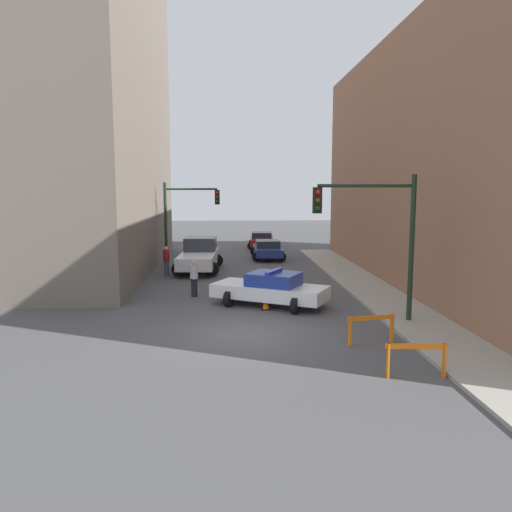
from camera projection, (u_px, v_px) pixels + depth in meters
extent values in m
plane|color=#4C4C4F|center=(247.00, 334.00, 16.64)|extent=(120.00, 120.00, 0.00)
cube|color=#9E998E|center=(428.00, 329.00, 17.00)|extent=(2.40, 44.00, 0.12)
cube|color=#6B6056|center=(25.00, 73.00, 28.26)|extent=(14.00, 20.00, 22.70)
cube|color=#93664C|center=(512.00, 161.00, 24.52)|extent=(12.00, 28.00, 12.37)
cylinder|color=black|center=(412.00, 248.00, 17.66)|extent=(0.18, 0.18, 5.20)
cylinder|color=black|center=(366.00, 186.00, 17.27)|extent=(3.40, 0.12, 0.12)
cube|color=black|center=(317.00, 200.00, 17.23)|extent=(0.30, 0.22, 0.90)
sphere|color=red|center=(318.00, 192.00, 17.05)|extent=(0.18, 0.18, 0.18)
sphere|color=#4C3D0C|center=(318.00, 200.00, 17.09)|extent=(0.18, 0.18, 0.18)
sphere|color=#0C4219|center=(318.00, 208.00, 17.12)|extent=(0.18, 0.18, 0.18)
cylinder|color=black|center=(166.00, 225.00, 30.81)|extent=(0.18, 0.18, 5.20)
cylinder|color=black|center=(191.00, 189.00, 30.61)|extent=(3.20, 0.12, 0.12)
cube|color=black|center=(217.00, 197.00, 30.77)|extent=(0.30, 0.22, 0.90)
sphere|color=red|center=(217.00, 193.00, 30.59)|extent=(0.18, 0.18, 0.18)
sphere|color=#4C3D0C|center=(217.00, 197.00, 30.63)|extent=(0.18, 0.18, 0.18)
sphere|color=#0C4219|center=(217.00, 202.00, 30.66)|extent=(0.18, 0.18, 0.18)
cube|color=white|center=(270.00, 291.00, 20.61)|extent=(5.02, 3.86, 0.55)
cube|color=navy|center=(274.00, 279.00, 20.46)|extent=(2.51, 2.37, 0.52)
cylinder|color=black|center=(229.00, 299.00, 20.49)|extent=(0.51, 0.69, 0.66)
cylinder|color=black|center=(247.00, 291.00, 22.02)|extent=(0.51, 0.69, 0.66)
cylinder|color=black|center=(295.00, 306.00, 19.28)|extent=(0.51, 0.69, 0.66)
cylinder|color=black|center=(310.00, 297.00, 20.81)|extent=(0.51, 0.69, 0.66)
cube|color=#2633BF|center=(274.00, 271.00, 20.42)|extent=(0.83, 1.31, 0.12)
cube|color=silver|center=(199.00, 259.00, 29.18)|extent=(2.30, 5.50, 0.70)
cube|color=#2D333D|center=(200.00, 244.00, 30.15)|extent=(1.93, 1.83, 0.80)
cylinder|color=black|center=(187.00, 261.00, 30.88)|extent=(0.81, 0.30, 0.80)
cylinder|color=black|center=(217.00, 261.00, 30.89)|extent=(0.81, 0.30, 0.80)
cylinder|color=black|center=(179.00, 269.00, 27.56)|extent=(0.81, 0.30, 0.80)
cylinder|color=black|center=(212.00, 269.00, 27.57)|extent=(0.81, 0.30, 0.80)
cube|color=navy|center=(267.00, 251.00, 34.50)|extent=(1.80, 4.30, 0.52)
cube|color=#232833|center=(268.00, 244.00, 34.26)|extent=(1.58, 1.81, 0.48)
cylinder|color=black|center=(254.00, 252.00, 35.80)|extent=(0.62, 0.22, 0.62)
cylinder|color=black|center=(277.00, 252.00, 35.90)|extent=(0.62, 0.22, 0.62)
cylinder|color=black|center=(257.00, 257.00, 33.17)|extent=(0.62, 0.22, 0.62)
cylinder|color=black|center=(281.00, 257.00, 33.26)|extent=(0.62, 0.22, 0.62)
cube|color=maroon|center=(262.00, 241.00, 40.84)|extent=(2.16, 4.44, 0.52)
cube|color=#232833|center=(262.00, 235.00, 40.60)|extent=(1.73, 1.93, 0.48)
cylinder|color=black|center=(252.00, 242.00, 42.22)|extent=(0.64, 0.27, 0.62)
cylinder|color=black|center=(272.00, 242.00, 42.18)|extent=(0.64, 0.27, 0.62)
cylinder|color=black|center=(251.00, 246.00, 39.58)|extent=(0.64, 0.27, 0.62)
cylinder|color=black|center=(272.00, 246.00, 39.54)|extent=(0.64, 0.27, 0.62)
cylinder|color=black|center=(194.00, 288.00, 22.41)|extent=(0.33, 0.33, 0.82)
cylinder|color=#B2B2B7|center=(194.00, 272.00, 22.31)|extent=(0.43, 0.43, 0.62)
sphere|color=tan|center=(194.00, 262.00, 22.25)|extent=(0.26, 0.26, 0.22)
cylinder|color=#474C66|center=(167.00, 269.00, 27.73)|extent=(0.39, 0.39, 0.82)
cylinder|color=maroon|center=(166.00, 256.00, 27.64)|extent=(0.51, 0.51, 0.62)
sphere|color=tan|center=(166.00, 248.00, 27.58)|extent=(0.31, 0.31, 0.22)
cube|color=orange|center=(417.00, 346.00, 12.71)|extent=(1.60, 0.14, 0.14)
cube|color=orange|center=(388.00, 361.00, 12.76)|extent=(0.06, 0.16, 0.90)
cube|color=orange|center=(444.00, 361.00, 12.76)|extent=(0.06, 0.16, 0.90)
cube|color=orange|center=(372.00, 318.00, 15.51)|extent=(1.58, 0.36, 0.14)
cube|color=orange|center=(350.00, 331.00, 15.38)|extent=(0.08, 0.17, 0.90)
cube|color=orange|center=(392.00, 328.00, 15.74)|extent=(0.08, 0.17, 0.90)
cube|color=black|center=(266.00, 309.00, 20.04)|extent=(0.36, 0.36, 0.04)
cone|color=#F2600C|center=(266.00, 301.00, 20.00)|extent=(0.28, 0.28, 0.62)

